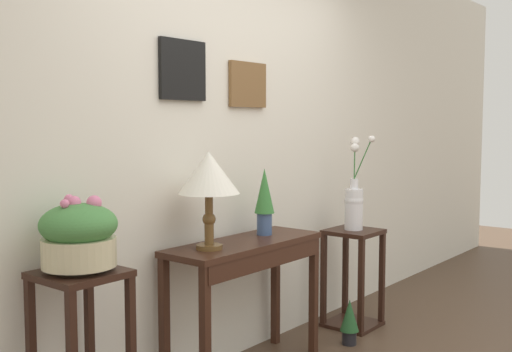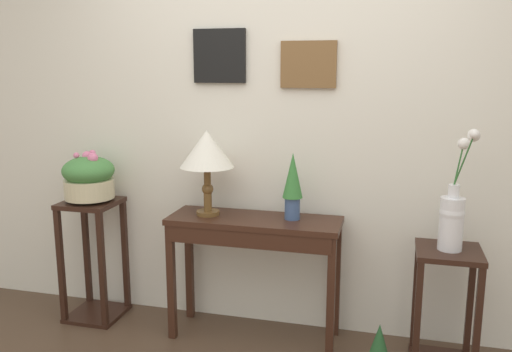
{
  "view_description": "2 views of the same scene",
  "coord_description": "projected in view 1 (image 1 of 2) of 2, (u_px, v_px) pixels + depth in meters",
  "views": [
    {
      "loc": [
        -2.79,
        -1.0,
        1.46
      ],
      "look_at": [
        -0.07,
        1.2,
        1.16
      ],
      "focal_mm": 43.13,
      "sensor_mm": 36.0,
      "label": 1
    },
    {
      "loc": [
        0.69,
        -1.76,
        1.67
      ],
      "look_at": [
        -0.11,
        1.28,
        1.04
      ],
      "focal_mm": 37.2,
      "sensor_mm": 36.0,
      "label": 2
    }
  ],
  "objects": [
    {
      "name": "back_wall_with_art",
      "position": [
        222.0,
        133.0,
        3.75
      ],
      "size": [
        9.0,
        0.13,
        2.8
      ],
      "color": "silver",
      "rests_on": "ground"
    },
    {
      "name": "console_table",
      "position": [
        248.0,
        264.0,
        3.54
      ],
      "size": [
        1.05,
        0.37,
        0.78
      ],
      "color": "#381E14",
      "rests_on": "ground"
    },
    {
      "name": "table_lamp",
      "position": [
        209.0,
        176.0,
        3.28
      ],
      "size": [
        0.33,
        0.33,
        0.53
      ],
      "color": "brown",
      "rests_on": "console_table"
    },
    {
      "name": "potted_plant_on_console",
      "position": [
        264.0,
        198.0,
        3.72
      ],
      "size": [
        0.12,
        0.12,
        0.41
      ],
      "color": "#3D5684",
      "rests_on": "console_table"
    },
    {
      "name": "planter_bowl_wide_left",
      "position": [
        79.0,
        235.0,
        2.66
      ],
      "size": [
        0.33,
        0.33,
        0.33
      ],
      "color": "beige",
      "rests_on": "pedestal_stand_left"
    },
    {
      "name": "pedestal_stand_right",
      "position": [
        353.0,
        278.0,
        4.4
      ],
      "size": [
        0.35,
        0.35,
        0.7
      ],
      "color": "black",
      "rests_on": "ground"
    },
    {
      "name": "flower_vase_tall_right",
      "position": [
        354.0,
        200.0,
        4.36
      ],
      "size": [
        0.19,
        0.2,
        0.67
      ],
      "color": "silver",
      "rests_on": "pedestal_stand_right"
    },
    {
      "name": "potted_plant_floor",
      "position": [
        350.0,
        320.0,
        4.04
      ],
      "size": [
        0.12,
        0.12,
        0.31
      ],
      "color": "black",
      "rests_on": "ground"
    }
  ]
}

